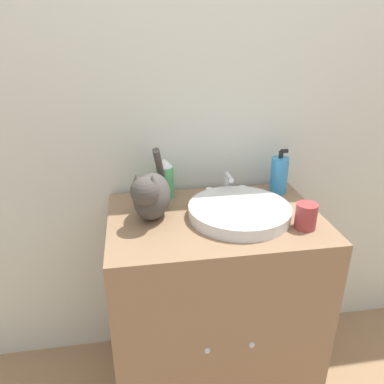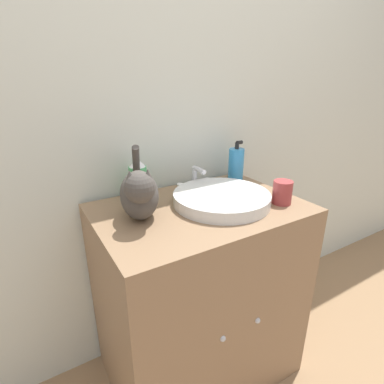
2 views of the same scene
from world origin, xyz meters
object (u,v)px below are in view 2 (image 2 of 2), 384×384
cat (139,193)px  cup (282,192)px  soap_bottle (236,164)px  spray_bottle (138,179)px

cat → cup: (0.55, -0.16, -0.06)m
soap_bottle → cup: soap_bottle is taller
spray_bottle → soap_bottle: bearing=-3.5°
cup → cat: bearing=163.6°
soap_bottle → spray_bottle: size_ratio=1.14×
cat → cup: size_ratio=3.42×
cat → spray_bottle: size_ratio=1.88×
soap_bottle → spray_bottle: 0.51m
cat → soap_bottle: size_ratio=1.64×
soap_bottle → cup: 0.33m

